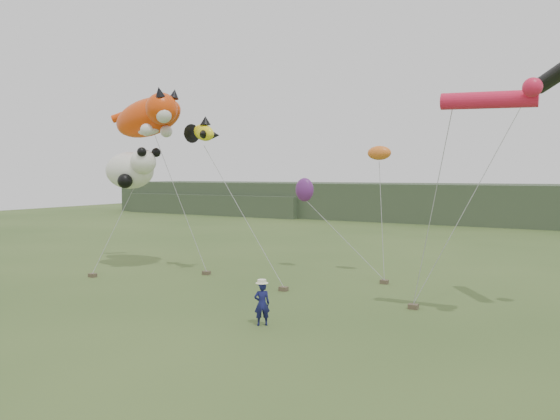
{
  "coord_description": "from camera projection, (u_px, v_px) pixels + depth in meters",
  "views": [
    {
      "loc": [
        11.35,
        -15.36,
        5.04
      ],
      "look_at": [
        0.83,
        3.0,
        3.65
      ],
      "focal_mm": 35.0,
      "sensor_mm": 36.0,
      "label": 1
    }
  ],
  "objects": [
    {
      "name": "ground",
      "position": [
        217.0,
        317.0,
        19.26
      ],
      "size": [
        120.0,
        120.0,
        0.0
      ],
      "primitive_type": "plane",
      "color": "#385123",
      "rests_on": "ground"
    },
    {
      "name": "headland",
      "position": [
        439.0,
        203.0,
        59.37
      ],
      "size": [
        90.0,
        13.0,
        4.0
      ],
      "color": "#2D3D28",
      "rests_on": "ground"
    },
    {
      "name": "festival_attendant",
      "position": [
        262.0,
        304.0,
        18.16
      ],
      "size": [
        0.63,
        0.61,
        1.46
      ],
      "primitive_type": "imported",
      "rotation": [
        0.0,
        0.0,
        3.84
      ],
      "color": "#14164B",
      "rests_on": "ground"
    },
    {
      "name": "sandbag_anchors",
      "position": [
        267.0,
        284.0,
        24.65
      ],
      "size": [
        15.83,
        5.84,
        0.18
      ],
      "color": "brown",
      "rests_on": "ground"
    },
    {
      "name": "cat_kite",
      "position": [
        151.0,
        116.0,
        29.0
      ],
      "size": [
        5.81,
        3.1,
        2.79
      ],
      "color": "#E5400A",
      "rests_on": "ground"
    },
    {
      "name": "fish_kite",
      "position": [
        198.0,
        132.0,
        27.38
      ],
      "size": [
        2.66,
        1.72,
        1.36
      ],
      "color": "yellow",
      "rests_on": "ground"
    },
    {
      "name": "tube_kites",
      "position": [
        539.0,
        80.0,
        18.42
      ],
      "size": [
        5.41,
        4.85,
        2.19
      ],
      "color": "black",
      "rests_on": "ground"
    },
    {
      "name": "panda_kite",
      "position": [
        132.0,
        170.0,
        28.79
      ],
      "size": [
        3.45,
        2.23,
        2.14
      ],
      "color": "white",
      "rests_on": "ground"
    },
    {
      "name": "misc_kites",
      "position": [
        333.0,
        176.0,
        27.98
      ],
      "size": [
        5.15,
        0.85,
        2.83
      ],
      "color": "orange",
      "rests_on": "ground"
    }
  ]
}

